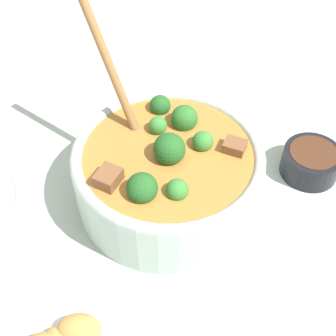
{
  "coord_description": "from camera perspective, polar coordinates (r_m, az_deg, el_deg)",
  "views": [
    {
      "loc": [
        -0.13,
        -0.41,
        0.54
      ],
      "look_at": [
        0.0,
        0.0,
        0.06
      ],
      "focal_mm": 50.0,
      "sensor_mm": 36.0,
      "label": 1
    }
  ],
  "objects": [
    {
      "name": "ground_plane",
      "position": [
        0.69,
        -0.0,
        -3.5
      ],
      "size": [
        4.0,
        4.0,
        0.0
      ],
      "primitive_type": "plane",
      "color": "#ADBCAD"
    },
    {
      "name": "stew_bowl",
      "position": [
        0.65,
        -0.02,
        -0.34
      ],
      "size": [
        0.26,
        0.28,
        0.27
      ],
      "color": "#B2C6BC",
      "rests_on": "ground_plane"
    },
    {
      "name": "condiment_bowl",
      "position": [
        0.74,
        17.04,
        0.82
      ],
      "size": [
        0.09,
        0.09,
        0.04
      ],
      "color": "black",
      "rests_on": "ground_plane"
    }
  ]
}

